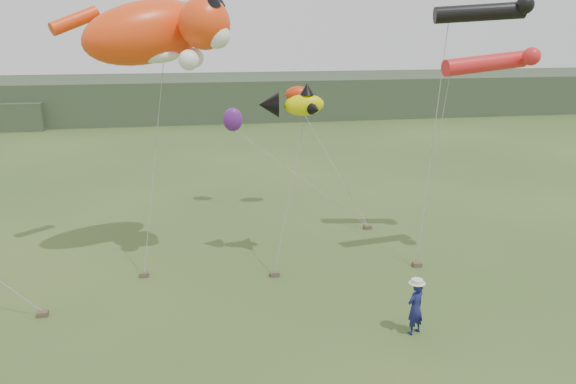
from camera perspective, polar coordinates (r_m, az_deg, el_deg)
The scene contains 8 objects.
ground at distance 17.74m, azimuth 6.43°, elevation -14.23°, with size 120.00×120.00×0.00m, color #385123.
headland at distance 59.72m, azimuth -8.64°, elevation 9.46°, with size 90.00×13.00×4.00m.
festival_attendant at distance 17.74m, azimuth 12.81°, elevation -11.41°, with size 0.62×0.41×1.71m, color navy.
sandbag_anchors at distance 21.87m, azimuth -2.71°, elevation -7.67°, with size 13.83×6.32×0.17m.
cat_kite at distance 21.37m, azimuth -12.88°, elevation 15.62°, with size 6.48×4.14×2.99m.
fish_kite at distance 20.86m, azimuth 0.32°, elevation 8.92°, with size 2.48×1.65×1.26m.
tube_kites at distance 22.96m, azimuth 19.86°, elevation 14.90°, with size 4.19×3.46×2.84m.
misc_kites at distance 27.85m, azimuth -2.36°, elevation 8.62°, with size 4.23×1.89×2.31m.
Camera 1 is at (-4.51, -14.59, 9.03)m, focal length 35.00 mm.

